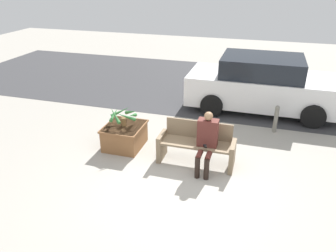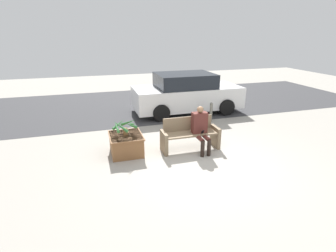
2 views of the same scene
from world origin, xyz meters
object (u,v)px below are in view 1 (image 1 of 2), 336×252
planter_box (125,135)px  parked_car (263,84)px  bollard_post (276,118)px  person_seated (207,139)px  bench (197,144)px  potted_plant (123,115)px

planter_box → parked_car: bearing=48.0°
parked_car → bollard_post: bearing=-73.8°
person_seated → parked_car: 3.73m
bench → bollard_post: size_ratio=2.24×
bollard_post → parked_car: bearing=106.2°
bench → potted_plant: 1.78m
potted_plant → parked_car: (2.90, 3.21, -0.03)m
potted_plant → person_seated: bearing=-11.3°
potted_plant → parked_car: 4.33m
potted_plant → bollard_post: size_ratio=0.94×
bench → planter_box: (-1.72, 0.20, -0.14)m
bench → planter_box: 1.74m
bollard_post → planter_box: bearing=-151.7°
person_seated → parked_car: bearing=75.4°
parked_car → bollard_post: 1.54m
potted_plant → bollard_post: 3.79m
bench → parked_car: (1.17, 3.42, 0.34)m
bench → parked_car: size_ratio=0.38×
bench → parked_car: parked_car is taller
bench → bollard_post: (1.59, 1.98, -0.05)m
bench → planter_box: bearing=173.4°
bollard_post → bench: bearing=-128.7°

